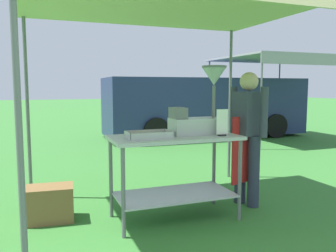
{
  "coord_description": "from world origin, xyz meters",
  "views": [
    {
      "loc": [
        -1.51,
        -2.53,
        1.43
      ],
      "look_at": [
        -0.14,
        1.09,
        1.0
      ],
      "focal_mm": 37.2,
      "sensor_mm": 36.0,
      "label": 1
    }
  ],
  "objects_px": {
    "stall_canopy": "(171,7)",
    "donut_tray": "(149,136)",
    "menu_sign": "(222,124)",
    "donut_cart": "(175,158)",
    "neighbour_tent": "(274,60)",
    "donut_fryer": "(200,109)",
    "vendor": "(247,131)",
    "van_navy": "(204,106)",
    "supply_crate": "(50,204)"
  },
  "relations": [
    {
      "from": "menu_sign",
      "to": "supply_crate",
      "type": "bearing_deg",
      "value": 161.42
    },
    {
      "from": "stall_canopy",
      "to": "supply_crate",
      "type": "distance_m",
      "value": 2.47
    },
    {
      "from": "neighbour_tent",
      "to": "donut_fryer",
      "type": "bearing_deg",
      "value": -134.45
    },
    {
      "from": "vendor",
      "to": "neighbour_tent",
      "type": "relative_size",
      "value": 0.58
    },
    {
      "from": "donut_fryer",
      "to": "vendor",
      "type": "xyz_separation_m",
      "value": [
        0.67,
        0.07,
        -0.29
      ]
    },
    {
      "from": "donut_fryer",
      "to": "neighbour_tent",
      "type": "xyz_separation_m",
      "value": [
        4.38,
        4.46,
        0.97
      ]
    },
    {
      "from": "donut_tray",
      "to": "neighbour_tent",
      "type": "relative_size",
      "value": 0.17
    },
    {
      "from": "vendor",
      "to": "neighbour_tent",
      "type": "xyz_separation_m",
      "value": [
        3.71,
        4.39,
        1.26
      ]
    },
    {
      "from": "van_navy",
      "to": "stall_canopy",
      "type": "bearing_deg",
      "value": -119.84
    },
    {
      "from": "van_navy",
      "to": "neighbour_tent",
      "type": "relative_size",
      "value": 2.09
    },
    {
      "from": "stall_canopy",
      "to": "supply_crate",
      "type": "height_order",
      "value": "stall_canopy"
    },
    {
      "from": "stall_canopy",
      "to": "donut_fryer",
      "type": "relative_size",
      "value": 4.19
    },
    {
      "from": "donut_tray",
      "to": "menu_sign",
      "type": "bearing_deg",
      "value": -7.97
    },
    {
      "from": "stall_canopy",
      "to": "vendor",
      "type": "xyz_separation_m",
      "value": [
        0.99,
        0.02,
        -1.37
      ]
    },
    {
      "from": "supply_crate",
      "to": "van_navy",
      "type": "bearing_deg",
      "value": 49.66
    },
    {
      "from": "menu_sign",
      "to": "stall_canopy",
      "type": "bearing_deg",
      "value": 149.8
    },
    {
      "from": "donut_cart",
      "to": "menu_sign",
      "type": "xyz_separation_m",
      "value": [
        0.47,
        -0.18,
        0.37
      ]
    },
    {
      "from": "vendor",
      "to": "van_navy",
      "type": "distance_m",
      "value": 6.01
    },
    {
      "from": "stall_canopy",
      "to": "menu_sign",
      "type": "bearing_deg",
      "value": -30.2
    },
    {
      "from": "vendor",
      "to": "stall_canopy",
      "type": "bearing_deg",
      "value": -179.07
    },
    {
      "from": "donut_fryer",
      "to": "donut_cart",
      "type": "bearing_deg",
      "value": -172.75
    },
    {
      "from": "donut_tray",
      "to": "van_navy",
      "type": "bearing_deg",
      "value": 58.57
    },
    {
      "from": "stall_canopy",
      "to": "menu_sign",
      "type": "distance_m",
      "value": 1.35
    },
    {
      "from": "neighbour_tent",
      "to": "menu_sign",
      "type": "bearing_deg",
      "value": -132.06
    },
    {
      "from": "stall_canopy",
      "to": "van_navy",
      "type": "height_order",
      "value": "stall_canopy"
    },
    {
      "from": "vendor",
      "to": "van_navy",
      "type": "xyz_separation_m",
      "value": [
        2.22,
        5.58,
        -0.02
      ]
    },
    {
      "from": "donut_fryer",
      "to": "supply_crate",
      "type": "bearing_deg",
      "value": 166.99
    },
    {
      "from": "donut_tray",
      "to": "donut_fryer",
      "type": "height_order",
      "value": "donut_fryer"
    },
    {
      "from": "stall_canopy",
      "to": "donut_fryer",
      "type": "xyz_separation_m",
      "value": [
        0.32,
        -0.06,
        -1.08
      ]
    },
    {
      "from": "van_navy",
      "to": "donut_tray",
      "type": "bearing_deg",
      "value": -121.43
    },
    {
      "from": "donut_fryer",
      "to": "vendor",
      "type": "distance_m",
      "value": 0.73
    },
    {
      "from": "van_navy",
      "to": "vendor",
      "type": "bearing_deg",
      "value": -111.71
    },
    {
      "from": "supply_crate",
      "to": "van_navy",
      "type": "relative_size",
      "value": 0.09
    },
    {
      "from": "vendor",
      "to": "supply_crate",
      "type": "relative_size",
      "value": 3.1
    },
    {
      "from": "stall_canopy",
      "to": "donut_tray",
      "type": "height_order",
      "value": "stall_canopy"
    },
    {
      "from": "stall_canopy",
      "to": "donut_tray",
      "type": "relative_size",
      "value": 6.89
    },
    {
      "from": "donut_cart",
      "to": "donut_fryer",
      "type": "height_order",
      "value": "donut_fryer"
    },
    {
      "from": "supply_crate",
      "to": "van_navy",
      "type": "height_order",
      "value": "van_navy"
    },
    {
      "from": "donut_cart",
      "to": "vendor",
      "type": "height_order",
      "value": "vendor"
    },
    {
      "from": "donut_cart",
      "to": "donut_tray",
      "type": "bearing_deg",
      "value": -167.59
    },
    {
      "from": "donut_cart",
      "to": "menu_sign",
      "type": "height_order",
      "value": "menu_sign"
    },
    {
      "from": "donut_cart",
      "to": "menu_sign",
      "type": "bearing_deg",
      "value": -20.64
    },
    {
      "from": "donut_fryer",
      "to": "menu_sign",
      "type": "height_order",
      "value": "donut_fryer"
    },
    {
      "from": "donut_fryer",
      "to": "vendor",
      "type": "height_order",
      "value": "donut_fryer"
    },
    {
      "from": "van_navy",
      "to": "donut_fryer",
      "type": "bearing_deg",
      "value": -117.07
    },
    {
      "from": "donut_tray",
      "to": "neighbour_tent",
      "type": "bearing_deg",
      "value": 42.38
    },
    {
      "from": "donut_tray",
      "to": "menu_sign",
      "type": "relative_size",
      "value": 1.61
    },
    {
      "from": "vendor",
      "to": "supply_crate",
      "type": "distance_m",
      "value": 2.39
    },
    {
      "from": "menu_sign",
      "to": "vendor",
      "type": "height_order",
      "value": "vendor"
    },
    {
      "from": "neighbour_tent",
      "to": "donut_cart",
      "type": "bearing_deg",
      "value": -136.22
    }
  ]
}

